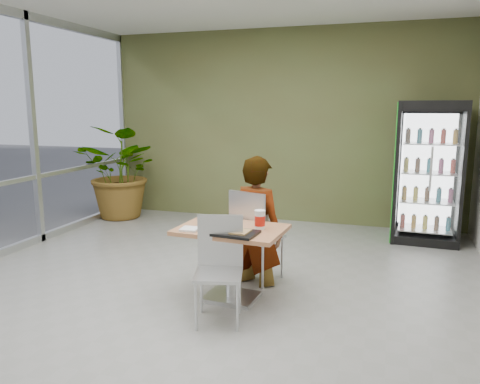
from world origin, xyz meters
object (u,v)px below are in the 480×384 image
(dining_table, at_px, (231,248))
(seated_woman, at_px, (257,233))
(cafeteria_tray, at_px, (234,233))
(beverage_fridge, at_px, (428,173))
(soda_cup, at_px, (260,220))
(potted_plant, at_px, (123,172))
(chair_far, at_px, (253,229))
(chair_near, at_px, (219,259))

(dining_table, relative_size, seated_woman, 0.63)
(cafeteria_tray, distance_m, beverage_fridge, 3.61)
(dining_table, height_order, beverage_fridge, beverage_fridge)
(soda_cup, bearing_deg, potted_plant, 139.45)
(cafeteria_tray, bearing_deg, soda_cup, 55.56)
(dining_table, height_order, potted_plant, potted_plant)
(beverage_fridge, bearing_deg, soda_cup, -119.06)
(seated_woman, bearing_deg, chair_far, 75.29)
(seated_woman, relative_size, beverage_fridge, 0.85)
(chair_near, relative_size, soda_cup, 5.08)
(chair_near, bearing_deg, soda_cup, 46.80)
(dining_table, height_order, chair_far, chair_far)
(seated_woman, distance_m, cafeteria_tray, 0.81)
(beverage_fridge, bearing_deg, potted_plant, -177.03)
(dining_table, xyz_separation_m, potted_plant, (-2.94, 2.80, 0.27))
(chair_far, distance_m, potted_plant, 3.80)
(chair_near, height_order, seated_woman, seated_woman)
(seated_woman, distance_m, beverage_fridge, 3.00)
(chair_near, relative_size, beverage_fridge, 0.47)
(chair_far, bearing_deg, seated_woman, -104.71)
(cafeteria_tray, distance_m, potted_plant, 4.29)
(cafeteria_tray, xyz_separation_m, beverage_fridge, (1.90, 3.06, 0.24))
(soda_cup, bearing_deg, beverage_fridge, 58.40)
(soda_cup, bearing_deg, chair_far, 114.25)
(beverage_fridge, distance_m, potted_plant, 4.95)
(chair_far, relative_size, soda_cup, 5.55)
(chair_far, height_order, potted_plant, potted_plant)
(soda_cup, bearing_deg, chair_near, -118.55)
(soda_cup, relative_size, potted_plant, 0.12)
(dining_table, relative_size, chair_near, 1.14)
(dining_table, relative_size, potted_plant, 0.67)
(dining_table, distance_m, soda_cup, 0.42)
(chair_near, height_order, potted_plant, potted_plant)
(chair_near, xyz_separation_m, soda_cup, (0.25, 0.47, 0.28))
(soda_cup, relative_size, beverage_fridge, 0.09)
(chair_near, bearing_deg, potted_plant, 118.00)
(chair_far, xyz_separation_m, beverage_fridge, (1.93, 2.33, 0.40))
(dining_table, distance_m, beverage_fridge, 3.50)
(cafeteria_tray, bearing_deg, dining_table, 114.19)
(soda_cup, xyz_separation_m, cafeteria_tray, (-0.18, -0.27, -0.08))
(dining_table, relative_size, soda_cup, 5.78)
(chair_far, height_order, chair_near, chair_far)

